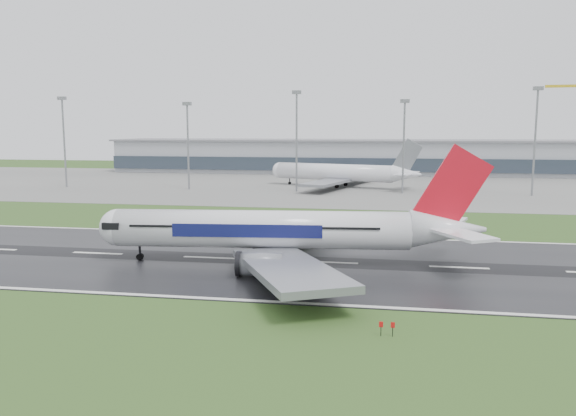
# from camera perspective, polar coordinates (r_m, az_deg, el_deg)

# --- Properties ---
(ground) EXTENTS (520.00, 520.00, 0.00)m
(ground) POSITION_cam_1_polar(r_m,az_deg,el_deg) (91.18, 4.25, -5.54)
(ground) COLOR #2A491A
(ground) RESTS_ON ground
(runway) EXTENTS (400.00, 45.00, 0.10)m
(runway) POSITION_cam_1_polar(r_m,az_deg,el_deg) (91.16, 4.25, -5.51)
(runway) COLOR black
(runway) RESTS_ON ground
(apron) EXTENTS (400.00, 130.00, 0.08)m
(apron) POSITION_cam_1_polar(r_m,az_deg,el_deg) (214.47, 7.38, 2.30)
(apron) COLOR slate
(apron) RESTS_ON ground
(terminal) EXTENTS (240.00, 36.00, 15.00)m
(terminal) POSITION_cam_1_polar(r_m,az_deg,el_deg) (273.71, 7.91, 5.11)
(terminal) COLOR #90949B
(terminal) RESTS_ON ground
(main_airliner) EXTENTS (66.72, 64.10, 18.09)m
(main_airliner) POSITION_cam_1_polar(r_m,az_deg,el_deg) (89.16, 0.09, 0.15)
(main_airliner) COLOR white
(main_airliner) RESTS_ON runway
(parked_airliner) EXTENTS (71.52, 68.88, 17.02)m
(parked_airliner) POSITION_cam_1_polar(r_m,az_deg,el_deg) (206.04, 5.29, 4.49)
(parked_airliner) COLOR white
(parked_airliner) RESTS_ON apron
(floodmast_0) EXTENTS (0.64, 0.64, 31.24)m
(floodmast_0) POSITION_cam_1_polar(r_m,az_deg,el_deg) (219.90, -21.62, 6.02)
(floodmast_0) COLOR gray
(floodmast_0) RESTS_ON ground
(floodmast_1) EXTENTS (0.64, 0.64, 29.01)m
(floodmast_1) POSITION_cam_1_polar(r_m,az_deg,el_deg) (199.91, -10.04, 5.99)
(floodmast_1) COLOR gray
(floodmast_1) RESTS_ON ground
(floodmast_2) EXTENTS (0.64, 0.64, 32.47)m
(floodmast_2) POSITION_cam_1_polar(r_m,az_deg,el_deg) (190.51, 0.87, 6.53)
(floodmast_2) COLOR gray
(floodmast_2) RESTS_ON ground
(floodmast_3) EXTENTS (0.64, 0.64, 29.34)m
(floodmast_3) POSITION_cam_1_polar(r_m,az_deg,el_deg) (188.47, 11.57, 5.87)
(floodmast_3) COLOR gray
(floodmast_3) RESTS_ON ground
(floodmast_4) EXTENTS (0.64, 0.64, 32.90)m
(floodmast_4) POSITION_cam_1_polar(r_m,az_deg,el_deg) (193.99, 23.63, 5.95)
(floodmast_4) COLOR gray
(floodmast_4) RESTS_ON ground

